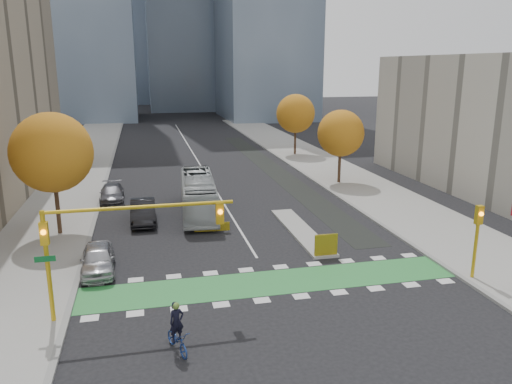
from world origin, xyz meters
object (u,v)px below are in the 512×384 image
hazard_board (326,245)px  tree_east_far (296,114)px  traffic_signal_west (108,233)px  cyclist (177,335)px  tree_west (52,153)px  bus (198,195)px  parked_car_c (112,193)px  parked_car_b (143,212)px  traffic_signal_east (477,231)px  tree_east_near (341,133)px  parked_car_a (98,259)px

hazard_board → tree_east_far: size_ratio=0.18×
traffic_signal_west → cyclist: (2.62, -3.47, -3.32)m
tree_west → cyclist: 18.00m
hazard_board → traffic_signal_west: size_ratio=0.16×
bus → parked_car_c: size_ratio=2.19×
cyclist → parked_car_b: cyclist is taller
traffic_signal_east → tree_west: bearing=150.9°
tree_west → cyclist: tree_west is taller
tree_east_near → parked_car_a: size_ratio=1.61×
hazard_board → traffic_signal_east: traffic_signal_east is taller
parked_car_c → traffic_signal_east: bearing=-48.0°
tree_east_near → traffic_signal_east: (-1.50, -22.51, -2.13)m
tree_west → traffic_signal_west: 13.25m
hazard_board → traffic_signal_west: (-11.93, -4.71, 3.23)m
cyclist → parked_car_a: cyclist is taller
traffic_signal_east → cyclist: 16.31m
bus → traffic_signal_east: bearing=-46.7°
tree_east_far → parked_car_b: (-19.00, -24.41, -4.42)m
hazard_board → traffic_signal_west: bearing=-158.5°
parked_car_a → parked_car_c: size_ratio=0.92×
traffic_signal_west → traffic_signal_east: size_ratio=2.08×
tree_west → parked_car_b: tree_west is taller
tree_east_near → bus: size_ratio=0.68×
hazard_board → traffic_signal_east: 8.26m
bus → parked_car_a: bus is taller
tree_west → traffic_signal_west: bearing=-72.0°
parked_car_c → hazard_board: bearing=-52.1°
tree_west → parked_car_a: 9.04m
traffic_signal_west → parked_car_c: traffic_signal_west is taller
parked_car_b → parked_car_c: (-2.50, 6.44, -0.12)m
traffic_signal_east → cyclist: bearing=-167.6°
traffic_signal_east → parked_car_a: bearing=164.2°
cyclist → parked_car_a: bearing=92.8°
tree_east_near → traffic_signal_east: size_ratio=1.73×
tree_east_near → traffic_signal_east: bearing=-93.8°
hazard_board → parked_car_a: size_ratio=0.32×
traffic_signal_east → parked_car_a: size_ratio=0.93×
hazard_board → tree_east_far: 35.13m
hazard_board → tree_east_near: tree_east_near is taller
tree_east_far → parked_car_a: tree_east_far is taller
traffic_signal_east → parked_car_b: size_ratio=0.83×
tree_east_far → traffic_signal_east: 38.64m
traffic_signal_east → parked_car_a: traffic_signal_east is taller
bus → parked_car_b: size_ratio=2.11×
bus → parked_car_c: (-6.68, 4.92, -0.77)m
tree_east_near → tree_east_far: size_ratio=0.92×
parked_car_a → tree_east_near: bearing=36.5°
tree_east_near → hazard_board: bearing=-114.2°
tree_west → tree_east_far: tree_west is taller
parked_car_b → parked_car_c: 6.91m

